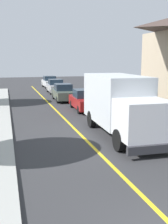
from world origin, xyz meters
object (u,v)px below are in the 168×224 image
Objects in this scene: parked_car_near at (85,100)px; parked_car_furthest at (50,82)px; box_truck at (120,103)px; parked_car_far at (56,87)px; parked_car_mid at (63,93)px; parked_van_across at (135,105)px.

parked_car_near is 1.01× the size of parked_car_furthest.
parked_car_far is at bearing 90.13° from box_truck.
parked_car_near and parked_car_far have the same top height.
box_truck is 13.12m from parked_car_mid.
parked_car_furthest is (0.31, 26.33, -0.97)m from box_truck.
parked_car_furthest is (0.36, 6.85, 0.00)m from parked_car_far.
parked_car_near is at bearing -88.85° from parked_car_far.
parked_car_furthest is at bearing 97.32° from parked_van_across.
parked_car_furthest is 0.99× the size of parked_van_across.
box_truck reaches higher than parked_car_far.
parked_van_across is (2.80, -21.82, 0.00)m from parked_car_furthest.
box_truck is 7.63m from parked_car_near.
parked_car_near is (0.20, 7.57, -0.97)m from box_truck.
parked_car_mid is 6.41m from parked_car_far.
box_truck is 19.51m from parked_car_far.
parked_car_near and parked_van_across have the same top height.
parked_car_mid is at bearing 96.29° from parked_car_near.
parked_van_across is at bearing 55.37° from box_truck.
parked_car_near and parked_car_mid have the same top height.
box_truck is at bearing -88.20° from parked_car_mid.
parked_car_furthest is at bearing 89.65° from parked_car_near.
parked_car_near is 5.55m from parked_car_mid.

